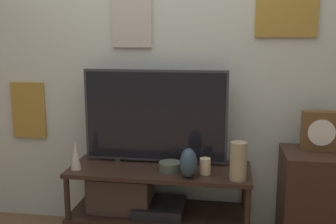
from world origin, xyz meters
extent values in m
cube|color=beige|center=(0.00, 0.59, 1.35)|extent=(6.40, 0.06, 2.70)
cube|color=olive|center=(-1.13, 0.55, 0.92)|extent=(0.28, 0.02, 0.45)
cube|color=slate|center=(-1.13, 0.54, 0.92)|extent=(0.25, 0.01, 0.42)
cube|color=#B7B2A8|center=(-0.25, 0.55, 1.66)|extent=(0.30, 0.02, 0.47)
cube|color=slate|center=(-0.25, 0.54, 1.66)|extent=(0.27, 0.01, 0.43)
cube|color=olive|center=(0.86, 0.55, 1.69)|extent=(0.43, 0.02, 0.39)
cube|color=white|center=(0.86, 0.54, 1.69)|extent=(0.39, 0.01, 0.36)
cube|color=black|center=(0.00, 0.29, 0.55)|extent=(1.30, 0.50, 0.03)
cube|color=black|center=(0.00, 0.29, 0.22)|extent=(1.30, 0.50, 0.03)
cylinder|color=black|center=(-0.62, 0.07, 0.28)|extent=(0.04, 0.04, 0.57)
cylinder|color=black|center=(-0.62, 0.51, 0.28)|extent=(0.04, 0.04, 0.57)
cylinder|color=black|center=(0.62, 0.51, 0.28)|extent=(0.04, 0.04, 0.57)
cube|color=black|center=(0.00, 0.29, 0.27)|extent=(0.36, 0.35, 0.07)
cube|color=#47382D|center=(-0.29, 0.29, 0.36)|extent=(0.46, 0.27, 0.26)
cylinder|color=#333338|center=(-0.34, 0.40, 0.58)|extent=(0.05, 0.05, 0.02)
cylinder|color=#333338|center=(0.24, 0.40, 0.58)|extent=(0.05, 0.05, 0.02)
cube|color=#333338|center=(-0.05, 0.40, 0.93)|extent=(1.06, 0.04, 0.68)
cube|color=black|center=(-0.05, 0.39, 0.93)|extent=(1.03, 0.01, 0.64)
cone|color=beige|center=(-0.58, 0.17, 0.68)|extent=(0.07, 0.07, 0.21)
cylinder|color=tan|center=(0.55, 0.13, 0.70)|extent=(0.11, 0.11, 0.26)
cylinder|color=#4C5647|center=(0.08, 0.24, 0.60)|extent=(0.16, 0.16, 0.06)
ellipsoid|color=#2D4251|center=(0.23, 0.12, 0.67)|extent=(0.12, 0.14, 0.20)
cylinder|color=beige|center=(0.33, 0.21, 0.63)|extent=(0.08, 0.08, 0.11)
cube|color=#382319|center=(1.05, 0.32, 0.36)|extent=(0.39, 0.43, 0.72)
cube|color=brown|center=(1.11, 0.39, 0.86)|extent=(0.24, 0.10, 0.27)
cylinder|color=white|center=(1.11, 0.33, 0.86)|extent=(0.18, 0.01, 0.18)
camera|label=1|loc=(0.48, -2.38, 1.49)|focal=42.00mm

